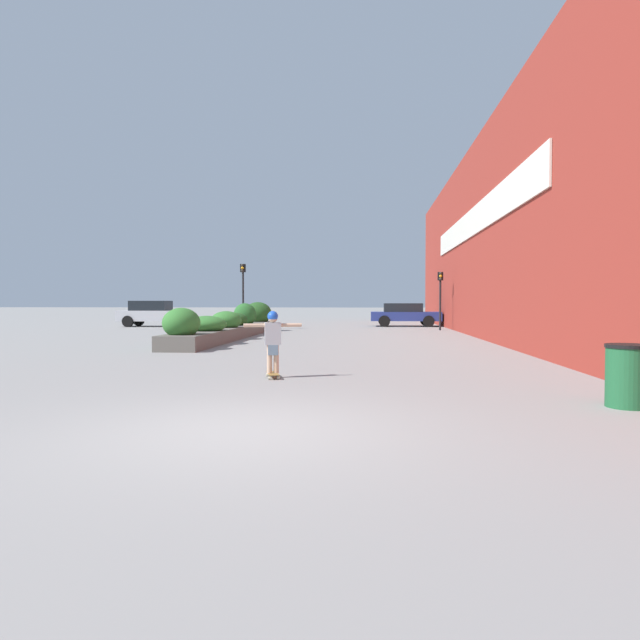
# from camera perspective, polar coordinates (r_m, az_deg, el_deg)

# --- Properties ---
(ground_plane) EXTENTS (300.00, 300.00, 0.00)m
(ground_plane) POSITION_cam_1_polar(r_m,az_deg,el_deg) (6.87, -7.89, -10.89)
(ground_plane) COLOR gray
(building_wall_right) EXTENTS (0.67, 42.35, 8.49)m
(building_wall_right) POSITION_cam_1_polar(r_m,az_deg,el_deg) (25.68, 15.86, 7.87)
(building_wall_right) COLOR maroon
(building_wall_right) RESTS_ON ground_plane
(planter_box) EXTENTS (1.46, 13.85, 1.51)m
(planter_box) POSITION_cam_1_polar(r_m,az_deg,el_deg) (24.28, -8.93, -0.56)
(planter_box) COLOR #605B54
(planter_box) RESTS_ON ground_plane
(skateboard) EXTENTS (0.37, 0.72, 0.10)m
(skateboard) POSITION_cam_1_polar(r_m,az_deg,el_deg) (11.42, -4.73, -5.43)
(skateboard) COLOR olive
(skateboard) RESTS_ON ground_plane
(skateboarder) EXTENTS (1.13, 0.36, 1.23)m
(skateboarder) POSITION_cam_1_polar(r_m,az_deg,el_deg) (11.35, -4.74, -1.55)
(skateboarder) COLOR tan
(skateboarder) RESTS_ON skateboard
(trash_bin) EXTENTS (0.63, 0.63, 0.90)m
(trash_bin) POSITION_cam_1_polar(r_m,az_deg,el_deg) (9.30, 28.44, -4.92)
(trash_bin) COLOR #1E5B33
(trash_bin) RESTS_ON ground_plane
(car_leftmost) EXTENTS (4.28, 1.99, 1.43)m
(car_leftmost) POSITION_cam_1_polar(r_m,az_deg,el_deg) (35.73, 8.46, 0.60)
(car_leftmost) COLOR navy
(car_leftmost) RESTS_ON ground_plane
(car_center_left) EXTENTS (4.12, 1.84, 1.58)m
(car_center_left) POSITION_cam_1_polar(r_m,az_deg,el_deg) (36.51, -16.39, 0.67)
(car_center_left) COLOR #BCBCC1
(car_center_left) RESTS_ON ground_plane
(traffic_light_left) EXTENTS (0.28, 0.30, 3.61)m
(traffic_light_left) POSITION_cam_1_polar(r_m,az_deg,el_deg) (31.73, -7.71, 3.49)
(traffic_light_left) COLOR black
(traffic_light_left) RESTS_ON ground_plane
(traffic_light_right) EXTENTS (0.28, 0.30, 3.11)m
(traffic_light_right) POSITION_cam_1_polar(r_m,az_deg,el_deg) (31.12, 11.94, 2.95)
(traffic_light_right) COLOR black
(traffic_light_right) RESTS_ON ground_plane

